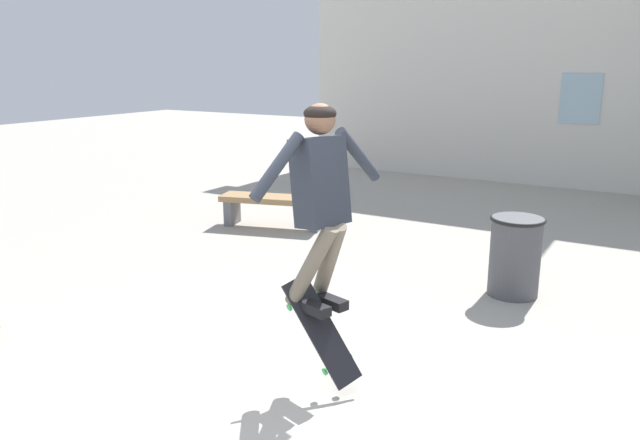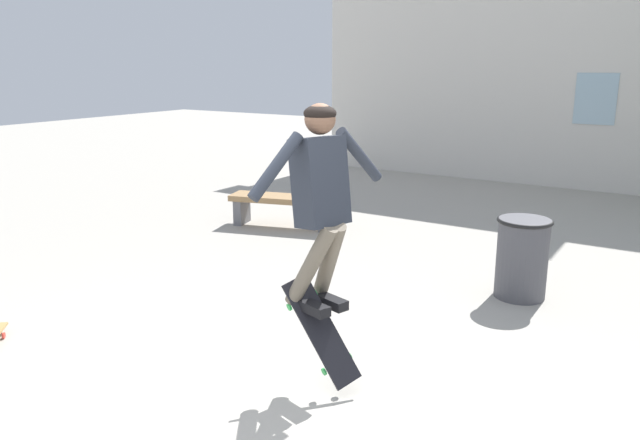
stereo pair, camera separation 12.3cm
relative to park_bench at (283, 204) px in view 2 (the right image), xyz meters
name	(u,v)px [view 2 (the right image)]	position (x,y,z in m)	size (l,w,h in m)	color
ground_plane	(240,438)	(2.80, -4.38, -0.32)	(40.00, 40.00, 0.00)	#A39E93
building_backdrop	(578,60)	(2.81, 5.28, 2.01)	(10.65, 0.52, 5.69)	beige
park_bench	(283,204)	(0.00, 0.00, 0.00)	(1.57, 0.83, 0.45)	#99754C
trash_bin	(522,256)	(3.63, -0.98, 0.10)	(0.54, 0.54, 0.81)	#47474C
skater	(320,190)	(2.86, -3.53, 1.13)	(0.47, 1.15, 1.45)	#282D38
skateboard_flipping	(321,331)	(2.90, -3.58, 0.12)	(0.58, 0.24, 0.75)	black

